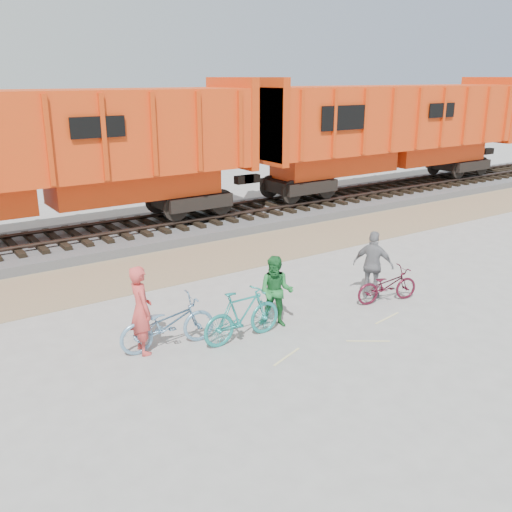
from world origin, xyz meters
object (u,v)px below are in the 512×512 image
object	(u,v)px
hopper_car_right	(390,129)
person_woman	(373,265)
bicycle_blue	(168,323)
bicycle_maroon	(387,285)
bicycle_teal	(242,315)
person_man	(276,292)
hopper_car_center	(36,154)
person_solo	(141,310)

from	to	relation	value
hopper_car_right	person_woman	xyz separation A→B (m)	(-9.45, -8.48, -2.16)
bicycle_blue	bicycle_maroon	bearing A→B (deg)	-92.27
hopper_car_right	bicycle_maroon	world-z (taller)	hopper_car_right
bicycle_teal	person_woman	xyz separation A→B (m)	(3.92, 0.20, 0.29)
person_man	bicycle_blue	bearing A→B (deg)	-143.30
hopper_car_center	bicycle_blue	size ratio (longest dim) A/B	7.09
hopper_car_center	hopper_car_right	distance (m)	15.00
hopper_car_right	bicycle_blue	bearing A→B (deg)	-151.22
bicycle_maroon	person_solo	world-z (taller)	person_solo
person_man	person_woman	distance (m)	2.92
bicycle_blue	person_solo	xyz separation A→B (m)	(-0.50, 0.10, 0.38)
bicycle_teal	person_woman	distance (m)	3.94
bicycle_blue	person_woman	xyz separation A→B (m)	(5.33, -0.36, 0.32)
bicycle_blue	bicycle_maroon	distance (m)	5.48
hopper_car_center	bicycle_maroon	world-z (taller)	hopper_car_center
bicycle_blue	hopper_car_center	bearing A→B (deg)	7.29
person_solo	bicycle_maroon	bearing A→B (deg)	-94.44
hopper_car_center	hopper_car_right	xyz separation A→B (m)	(15.00, 0.00, 0.00)
bicycle_teal	person_solo	size ratio (longest dim) A/B	1.03
person_solo	person_man	xyz separation A→B (m)	(2.91, -0.46, -0.11)
hopper_car_right	bicycle_maroon	bearing A→B (deg)	-136.47
person_woman	bicycle_teal	bearing A→B (deg)	62.12
hopper_car_right	bicycle_maroon	size ratio (longest dim) A/B	8.68
bicycle_maroon	person_solo	bearing A→B (deg)	94.65
bicycle_blue	person_man	distance (m)	2.45
hopper_car_center	person_solo	size ratio (longest dim) A/B	7.83
bicycle_teal	person_man	world-z (taller)	person_man
hopper_car_right	person_woman	bearing A→B (deg)	-138.09
hopper_car_center	bicycle_teal	distance (m)	9.17
person_solo	hopper_car_center	bearing A→B (deg)	1.85
hopper_car_center	person_man	distance (m)	9.15
hopper_car_center	person_woman	xyz separation A→B (m)	(5.55, -8.48, -2.16)
bicycle_maroon	hopper_car_right	bearing A→B (deg)	-33.55
person_woman	bicycle_blue	bearing A→B (deg)	55.31
bicycle_teal	bicycle_maroon	distance (m)	4.03
person_solo	bicycle_blue	bearing A→B (deg)	-97.47
hopper_car_right	person_solo	bearing A→B (deg)	-152.31
bicycle_blue	person_man	bearing A→B (deg)	-92.84
bicycle_blue	person_woman	distance (m)	5.35
hopper_car_right	person_solo	distance (m)	17.38
bicycle_maroon	bicycle_teal	bearing A→B (deg)	100.08
hopper_car_right	person_man	world-z (taller)	hopper_car_right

